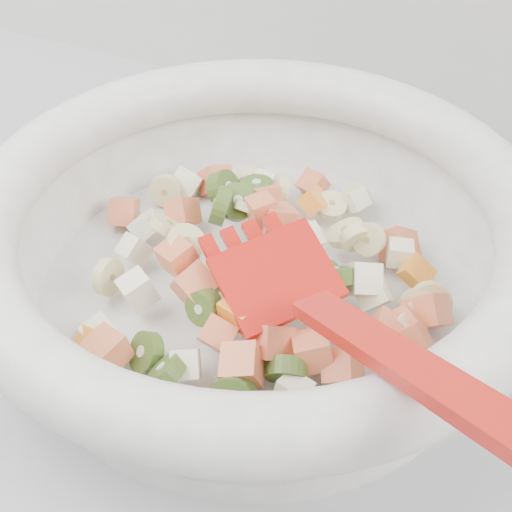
% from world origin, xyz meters
% --- Properties ---
extents(mixing_bowl, '(0.43, 0.38, 0.16)m').
position_xyz_m(mixing_bowl, '(0.14, 1.45, 0.96)').
color(mixing_bowl, white).
rests_on(mixing_bowl, counter).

